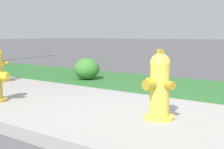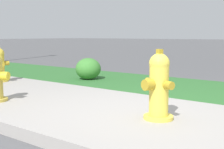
% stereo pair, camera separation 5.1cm
% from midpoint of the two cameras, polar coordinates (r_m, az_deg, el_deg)
% --- Properties ---
extents(ground_plane, '(120.00, 120.00, 0.00)m').
position_cam_midpoint_polar(ground_plane, '(3.65, 4.02, -7.64)').
color(ground_plane, '#515154').
extents(sidewalk_pavement, '(18.00, 2.33, 0.01)m').
position_cam_midpoint_polar(sidewalk_pavement, '(3.65, 4.02, -7.56)').
color(sidewalk_pavement, '#9E9993').
rests_on(sidewalk_pavement, ground).
extents(grass_verge, '(18.00, 2.14, 0.01)m').
position_cam_midpoint_polar(grass_verge, '(5.62, 16.53, -2.60)').
color(grass_verge, '#2D662D').
rests_on(grass_verge, ground).
extents(street_curb, '(18.00, 0.16, 0.12)m').
position_cam_midpoint_polar(street_curb, '(2.72, -10.72, -11.72)').
color(street_curb, '#9E9993').
rests_on(street_curb, ground).
extents(fire_hydrant_near_corner, '(0.40, 0.38, 0.79)m').
position_cam_midpoint_polar(fire_hydrant_near_corner, '(3.46, 8.25, -2.12)').
color(fire_hydrant_near_corner, yellow).
rests_on(fire_hydrant_near_corner, ground).
extents(shrub_bush_mid_verge, '(0.53, 0.53, 0.45)m').
position_cam_midpoint_polar(shrub_bush_mid_verge, '(6.59, -4.84, 1.05)').
color(shrub_bush_mid_verge, '#3D7F33').
rests_on(shrub_bush_mid_verge, ground).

